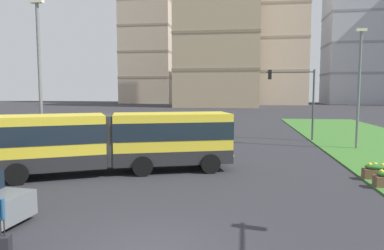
{
  "coord_description": "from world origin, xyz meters",
  "views": [
    {
      "loc": [
        2.37,
        -8.57,
        4.16
      ],
      "look_at": [
        -0.52,
        11.62,
        2.2
      ],
      "focal_mm": 33.11,
      "sensor_mm": 36.0,
      "label": 1
    }
  ],
  "objects": [
    {
      "name": "articulated_bus",
      "position": [
        -3.93,
        8.53,
        1.65
      ],
      "size": [
        11.78,
        6.86,
        3.0
      ],
      "color": "yellow",
      "rests_on": "ground"
    },
    {
      "name": "rolling_suitcase",
      "position": [
        -3.43,
        -0.86,
        0.31
      ],
      "size": [
        0.35,
        0.42,
        0.97
      ],
      "color": "#232328",
      "rests_on": "ground"
    },
    {
      "name": "flower_planter_3",
      "position": [
        8.59,
        8.78,
        0.43
      ],
      "size": [
        1.1,
        0.56,
        0.74
      ],
      "color": "brown",
      "rests_on": "grass_median"
    },
    {
      "name": "traffic_light_far_right",
      "position": [
        6.89,
        22.0,
        4.1
      ],
      "size": [
        3.98,
        0.28,
        5.94
      ],
      "color": "#474C51",
      "rests_on": "ground"
    },
    {
      "name": "streetlight_left",
      "position": [
        -8.5,
        9.31,
        4.95
      ],
      "size": [
        0.7,
        0.28,
        9.0
      ],
      "color": "slate",
      "rests_on": "ground"
    },
    {
      "name": "streetlight_median",
      "position": [
        10.49,
        17.97,
        4.69
      ],
      "size": [
        0.7,
        0.28,
        8.5
      ],
      "color": "slate",
      "rests_on": "ground"
    },
    {
      "name": "apartment_tower_west",
      "position": [
        -30.0,
        112.05,
        25.13
      ],
      "size": [
        17.19,
        16.13,
        50.21
      ],
      "color": "#C6B299",
      "rests_on": "ground"
    },
    {
      "name": "apartment_tower_westcentre",
      "position": [
        -4.39,
        86.59,
        22.67
      ],
      "size": [
        21.6,
        17.17,
        45.29
      ],
      "color": "tan",
      "rests_on": "ground"
    },
    {
      "name": "apartment_tower_centre",
      "position": [
        13.95,
        105.27,
        19.41
      ],
      "size": [
        14.81,
        15.43,
        38.77
      ],
      "color": "#C6B299",
      "rests_on": "ground"
    },
    {
      "name": "apartment_tower_eastcentre",
      "position": [
        38.63,
        112.57,
        18.53
      ],
      "size": [
        19.97,
        15.73,
        37.02
      ],
      "color": "#9EA3AD",
      "rests_on": "ground"
    }
  ]
}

